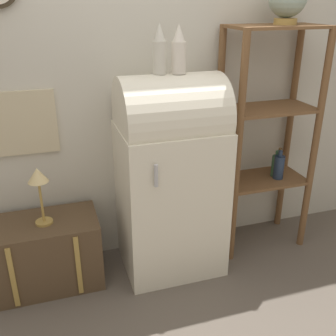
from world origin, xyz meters
TOP-DOWN VIEW (x-y plane):
  - ground_plane at (0.00, 0.00)m, footprint 12.00×12.00m
  - wall_back at (-0.01, 0.57)m, footprint 7.00×0.09m
  - refrigerator at (-0.00, 0.27)m, footprint 0.67×0.59m
  - suitcase_trunk at (-0.87, 0.31)m, footprint 0.71×0.42m
  - shelf_unit at (0.76, 0.34)m, footprint 0.66×0.38m
  - vase_left at (-0.07, 0.28)m, footprint 0.08×0.08m
  - vase_center at (0.05, 0.27)m, footprint 0.09×0.09m
  - desk_lamp at (-0.84, 0.29)m, footprint 0.13×0.13m

SIDE VIEW (x-z plane):
  - ground_plane at x=0.00m, z-range 0.00..0.00m
  - suitcase_trunk at x=-0.87m, z-range 0.00..0.47m
  - refrigerator at x=0.00m, z-range 0.02..1.40m
  - desk_lamp at x=-0.84m, z-range 0.58..0.96m
  - shelf_unit at x=0.76m, z-range 0.10..1.74m
  - wall_back at x=-0.01m, z-range 0.00..2.70m
  - vase_center at x=0.05m, z-range 1.37..1.65m
  - vase_left at x=-0.07m, z-range 1.37..1.66m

